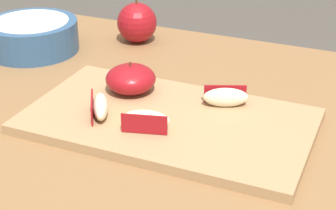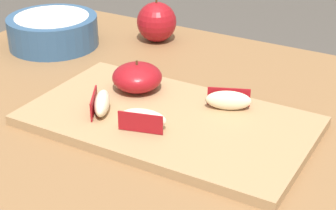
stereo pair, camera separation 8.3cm
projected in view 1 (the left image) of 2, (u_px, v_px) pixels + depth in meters
name	position (u px, v px, depth m)	size (l,w,h in m)	color
dining_table	(176.00, 196.00, 0.88)	(1.10, 0.85, 0.77)	brown
cutting_board	(168.00, 121.00, 0.84)	(0.44, 0.25, 0.02)	#A37F56
apple_half_skin_up	(131.00, 79.00, 0.91)	(0.08, 0.08, 0.05)	maroon
apple_wedge_middle	(226.00, 97.00, 0.86)	(0.07, 0.05, 0.03)	beige
apple_wedge_left	(146.00, 120.00, 0.79)	(0.07, 0.04, 0.03)	beige
apple_wedge_near_knife	(100.00, 107.00, 0.83)	(0.06, 0.07, 0.03)	beige
whole_apple_red_delicious	(137.00, 23.00, 1.15)	(0.08, 0.08, 0.09)	maroon
ceramic_fruit_bowl	(32.00, 35.00, 1.11)	(0.18, 0.18, 0.06)	#2D517A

